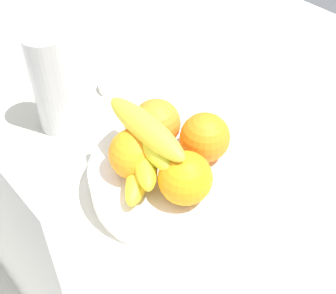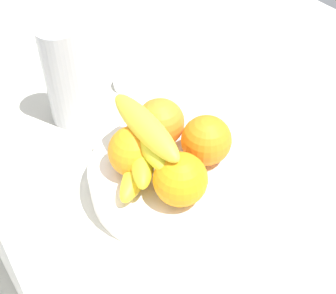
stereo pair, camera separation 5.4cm
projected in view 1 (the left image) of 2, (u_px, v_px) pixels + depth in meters
The scene contains 10 objects.
ground_plane at pixel (187, 195), 78.42cm from camera, with size 180.00×140.00×3.00cm, color beige.
fruit_bowl at pixel (168, 177), 75.47cm from camera, with size 25.43×25.43×5.71cm, color white.
orange_front_left at pixel (203, 136), 72.50cm from camera, with size 7.97×7.97×7.97cm, color orange.
orange_front_right at pixel (156, 124), 74.64cm from camera, with size 7.97×7.97×7.97cm, color orange.
orange_center at pixel (135, 154), 69.66cm from camera, with size 7.97×7.97×7.97cm, color orange.
orange_back_left at pixel (185, 178), 66.12cm from camera, with size 7.97×7.97×7.97cm, color orange.
banana_bunch at pixel (144, 144), 69.32cm from camera, with size 18.13×15.92×10.60cm.
cutting_board at pixel (14, 238), 48.80cm from camera, with size 28.00×1.80×36.00cm, color silver.
thermos_tumbler at pixel (53, 83), 82.47cm from camera, with size 7.48×7.48×19.39cm, color #AEB0B5.
jar_lid at pixel (114, 86), 96.65cm from camera, with size 6.58×6.58×1.67cm, color white.
Camera 1 is at (-35.69, 36.18, 58.86)cm, focal length 49.58 mm.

